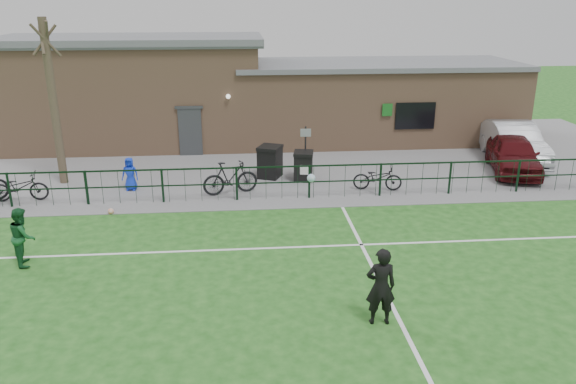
{
  "coord_description": "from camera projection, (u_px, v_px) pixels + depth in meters",
  "views": [
    {
      "loc": [
        -1.33,
        -10.26,
        6.65
      ],
      "look_at": [
        0.0,
        5.0,
        1.3
      ],
      "focal_mm": 35.0,
      "sensor_mm": 36.0,
      "label": 1
    }
  ],
  "objects": [
    {
      "name": "ground",
      "position": [
        308.0,
        326.0,
        11.95
      ],
      "size": [
        90.0,
        90.0,
        0.0
      ],
      "primitive_type": "plane",
      "color": "#1D5418",
      "rests_on": "ground"
    },
    {
      "name": "paving_strip",
      "position": [
        271.0,
        156.0,
        24.65
      ],
      "size": [
        34.0,
        13.0,
        0.02
      ],
      "primitive_type": "cube",
      "color": "slate",
      "rests_on": "ground"
    },
    {
      "name": "pitch_line_touch",
      "position": [
        281.0,
        201.0,
        19.29
      ],
      "size": [
        28.0,
        0.1,
        0.01
      ],
      "primitive_type": "cube",
      "color": "white",
      "rests_on": "ground"
    },
    {
      "name": "pitch_line_mid",
      "position": [
        291.0,
        247.0,
        15.71
      ],
      "size": [
        28.0,
        0.1,
        0.01
      ],
      "primitive_type": "cube",
      "color": "white",
      "rests_on": "ground"
    },
    {
      "name": "pitch_line_perp",
      "position": [
        400.0,
        322.0,
        12.12
      ],
      "size": [
        0.1,
        16.0,
        0.01
      ],
      "primitive_type": "cube",
      "color": "white",
      "rests_on": "ground"
    },
    {
      "name": "perimeter_fence",
      "position": [
        280.0,
        183.0,
        19.28
      ],
      "size": [
        28.0,
        0.1,
        1.2
      ],
      "primitive_type": "cube",
      "color": "black",
      "rests_on": "ground"
    },
    {
      "name": "bare_tree",
      "position": [
        54.0,
        104.0,
        20.18
      ],
      "size": [
        0.3,
        0.3,
        6.0
      ],
      "primitive_type": "cylinder",
      "color": "#443729",
      "rests_on": "ground"
    },
    {
      "name": "wheelie_bin_left",
      "position": [
        270.0,
        163.0,
        21.6
      ],
      "size": [
        1.04,
        1.09,
        1.15
      ],
      "primitive_type": "cube",
      "rotation": [
        0.0,
        0.0,
        -0.4
      ],
      "color": "black",
      "rests_on": "paving_strip"
    },
    {
      "name": "wheelie_bin_right",
      "position": [
        303.0,
        167.0,
        21.29
      ],
      "size": [
        0.8,
        0.87,
        1.02
      ],
      "primitive_type": "cube",
      "rotation": [
        0.0,
        0.0,
        -0.17
      ],
      "color": "black",
      "rests_on": "paving_strip"
    },
    {
      "name": "sign_post",
      "position": [
        305.0,
        152.0,
        21.48
      ],
      "size": [
        0.07,
        0.07,
        2.0
      ],
      "primitive_type": "cylinder",
      "rotation": [
        0.0,
        0.0,
        0.24
      ],
      "color": "black",
      "rests_on": "paving_strip"
    },
    {
      "name": "car_maroon",
      "position": [
        514.0,
        154.0,
        22.2
      ],
      "size": [
        2.76,
        4.53,
        1.44
      ],
      "primitive_type": "imported",
      "rotation": [
        0.0,
        0.0,
        -0.27
      ],
      "color": "#4B0D11",
      "rests_on": "paving_strip"
    },
    {
      "name": "car_silver",
      "position": [
        513.0,
        142.0,
        23.69
      ],
      "size": [
        2.37,
        5.1,
        1.62
      ],
      "primitive_type": "imported",
      "rotation": [
        0.0,
        0.0,
        -0.14
      ],
      "color": "#B0B3B9",
      "rests_on": "paving_strip"
    },
    {
      "name": "bicycle_c",
      "position": [
        20.0,
        187.0,
        19.1
      ],
      "size": [
        1.9,
        0.75,
        0.98
      ],
      "primitive_type": "imported",
      "rotation": [
        0.0,
        0.0,
        1.63
      ],
      "color": "black",
      "rests_on": "paving_strip"
    },
    {
      "name": "bicycle_d",
      "position": [
        230.0,
        178.0,
        19.75
      ],
      "size": [
        2.06,
        1.06,
        1.19
      ],
      "primitive_type": "imported",
      "rotation": [
        0.0,
        0.0,
        1.84
      ],
      "color": "black",
      "rests_on": "paving_strip"
    },
    {
      "name": "bicycle_e",
      "position": [
        377.0,
        178.0,
        20.19
      ],
      "size": [
        1.83,
        0.93,
        0.92
      ],
      "primitive_type": "imported",
      "rotation": [
        0.0,
        0.0,
        1.38
      ],
      "color": "black",
      "rests_on": "paving_strip"
    },
    {
      "name": "spectator_child",
      "position": [
        130.0,
        174.0,
        20.14
      ],
      "size": [
        0.62,
        0.43,
        1.21
      ],
      "primitive_type": "imported",
      "rotation": [
        0.0,
        0.0,
        -0.08
      ],
      "color": "#1635D0",
      "rests_on": "paving_strip"
    },
    {
      "name": "goalkeeper_kick",
      "position": [
        379.0,
        284.0,
        11.87
      ],
      "size": [
        1.48,
        3.85,
        2.29
      ],
      "color": "black",
      "rests_on": "ground"
    },
    {
      "name": "outfield_player",
      "position": [
        23.0,
        236.0,
        14.53
      ],
      "size": [
        0.79,
        0.9,
        1.56
      ],
      "primitive_type": "imported",
      "rotation": [
        0.0,
        0.0,
        1.88
      ],
      "color": "#18562A",
      "rests_on": "ground"
    },
    {
      "name": "ball_ground",
      "position": [
        111.0,
        211.0,
        18.09
      ],
      "size": [
        0.2,
        0.2,
        0.2
      ],
      "primitive_type": "sphere",
      "color": "white",
      "rests_on": "ground"
    },
    {
      "name": "clubhouse",
      "position": [
        249.0,
        95.0,
        26.67
      ],
      "size": [
        24.25,
        5.4,
        4.96
      ],
      "color": "tan",
      "rests_on": "ground"
    }
  ]
}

